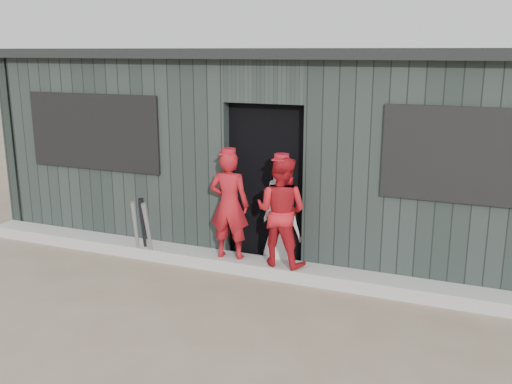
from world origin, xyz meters
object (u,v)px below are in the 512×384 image
at_px(bat_left, 136,230).
at_px(player_red_left, 229,205).
at_px(dugout, 302,145).
at_px(player_grey_back, 280,223).
at_px(bat_mid, 148,232).
at_px(player_red_right, 281,211).
at_px(bat_right, 144,228).

relative_size(bat_left, player_red_left, 0.60).
xyz_separation_m(player_red_left, dugout, (0.35, 1.70, 0.48)).
height_order(player_red_left, player_grey_back, player_red_left).
bearing_deg(bat_mid, player_red_right, 7.32).
bearing_deg(player_grey_back, player_red_left, 43.16).
relative_size(bat_right, player_grey_back, 0.74).
distance_m(bat_right, player_red_right, 1.84).
relative_size(bat_left, bat_mid, 0.98).
height_order(player_red_left, player_red_right, player_red_left).
distance_m(player_grey_back, dugout, 1.59).
bearing_deg(dugout, bat_right, -129.58).
relative_size(bat_mid, player_red_left, 0.61).
distance_m(bat_right, player_grey_back, 1.74).
bearing_deg(bat_left, player_grey_back, 15.24).
bearing_deg(bat_right, dugout, 50.42).
distance_m(bat_mid, player_red_right, 1.73).
bearing_deg(player_grey_back, dugout, -68.31).
height_order(bat_right, player_red_right, player_red_right).
xyz_separation_m(bat_left, player_grey_back, (1.76, 0.48, 0.17)).
xyz_separation_m(bat_left, player_red_left, (1.22, 0.18, 0.41)).
bearing_deg(bat_left, player_red_right, 6.06).
bearing_deg(bat_right, player_red_right, 4.19).
bearing_deg(bat_mid, player_grey_back, 17.58).
bearing_deg(player_grey_back, bat_mid, 31.52).
xyz_separation_m(player_red_right, dugout, (-0.30, 1.68, 0.49)).
bearing_deg(player_grey_back, bat_left, 29.18).
bearing_deg(player_red_left, dugout, -108.98).
xyz_separation_m(bat_mid, bat_right, (-0.12, 0.08, 0.01)).
height_order(bat_left, bat_mid, bat_mid).
distance_m(bat_right, player_red_left, 1.22).
relative_size(player_grey_back, dugout, 0.13).
bearing_deg(player_red_right, dugout, -74.82).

